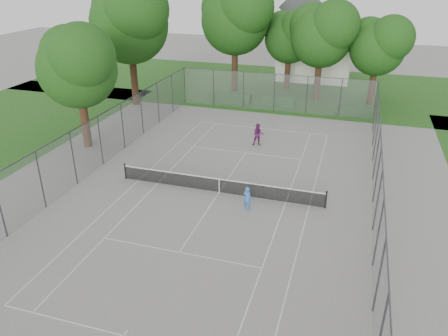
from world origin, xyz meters
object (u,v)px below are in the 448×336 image
(tennis_net, at_px, (219,185))
(house, at_px, (316,43))
(girl_player, at_px, (247,198))
(woman_player, at_px, (258,135))

(tennis_net, height_order, house, house)
(house, distance_m, girl_player, 32.79)
(tennis_net, xyz_separation_m, house, (2.09, 31.18, 3.65))
(house, bearing_deg, girl_player, -89.94)
(tennis_net, height_order, girl_player, girl_player)
(house, bearing_deg, woman_player, -93.87)
(girl_player, bearing_deg, tennis_net, -15.11)
(tennis_net, relative_size, woman_player, 7.37)
(tennis_net, height_order, woman_player, woman_player)
(tennis_net, xyz_separation_m, girl_player, (2.13, -1.43, 0.20))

